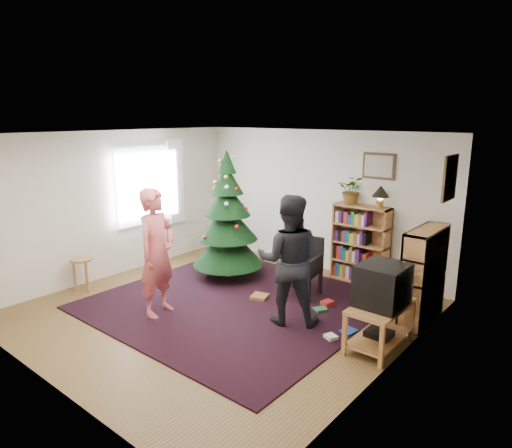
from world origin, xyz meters
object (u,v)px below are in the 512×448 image
Objects in this scene: tv_stand at (380,322)px; person_by_chair at (289,260)px; bookshelf_back at (360,243)px; table_lamp at (381,193)px; christmas_tree at (228,226)px; crt_tv at (382,285)px; stool at (82,266)px; picture_right at (450,178)px; potted_plant at (352,190)px; person_standing at (157,253)px; bookshelf_right at (424,275)px; picture_back at (379,166)px; armchair at (305,264)px.

person_by_chair is at bearing -173.22° from tv_stand.
tv_stand is at bearing -56.71° from bookshelf_back.
tv_stand is 2.55× the size of table_lamp.
christmas_tree is 3.15m from crt_tv.
person_by_chair reaches higher than stool.
potted_plant is (-1.71, 0.59, -0.41)m from picture_right.
picture_right is 4.03m from person_standing.
christmas_tree is 4.03× the size of stool.
christmas_tree is (-3.34, -0.68, -1.03)m from picture_right.
picture_right is at bearing -26.19° from bookshelf_right.
bookshelf_back is at bearing -143.38° from picture_back.
christmas_tree reaches higher than potted_plant.
armchair is at bearing -45.29° from person_standing.
bookshelf_back is (1.84, 1.27, -0.25)m from christmas_tree.
armchair is (-1.73, -0.23, -0.17)m from bookshelf_right.
person_by_chair reaches higher than bookshelf_back.
christmas_tree reaches higher than tv_stand.
christmas_tree is 1.22× the size of person_standing.
person_by_chair is (3.17, 1.17, 0.46)m from stool.
picture_right reaches higher than stool.
christmas_tree is 2.24m from bookshelf_back.
crt_tv is 2.26m from table_lamp.
person_by_chair is at bearing -135.76° from picture_right.
table_lamp reaches higher than tv_stand.
bookshelf_back is 2.28m from crt_tv.
bookshelf_right is at bearing -67.14° from person_standing.
potted_plant reaches higher than tv_stand.
tv_stand is at bearing -35.75° from armchair.
tv_stand is 3.06m from person_standing.
person_standing is (-1.19, -1.90, 0.40)m from armchair.
crt_tv is at bearing -101.08° from picture_right.
christmas_tree reaches higher than bookshelf_right.
person_by_chair is at bearing 131.00° from bookshelf_right.
stool is at bearing -137.05° from table_lamp.
tv_stand is 2.68m from potted_plant.
person_by_chair is (-0.18, -2.19, -1.07)m from picture_back.
crt_tv is 1.57× the size of table_lamp.
christmas_tree is 2.42m from stool.
bookshelf_right is 3.56× the size of table_lamp.
potted_plant is (1.36, 2.99, 0.64)m from person_standing.
person_by_chair is at bearing 20.32° from stool.
bookshelf_right is (3.21, 0.40, -0.25)m from christmas_tree.
crt_tv is 0.33× the size of person_by_chair.
picture_right is 0.65× the size of armchair.
potted_plant is at bearing 72.53° from armchair.
person_standing is at bearing -119.11° from picture_back.
person_standing reaches higher than person_by_chair.
armchair is 1.10m from person_by_chair.
bookshelf_back is 4.53m from stool.
armchair reaches higher than tv_stand.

